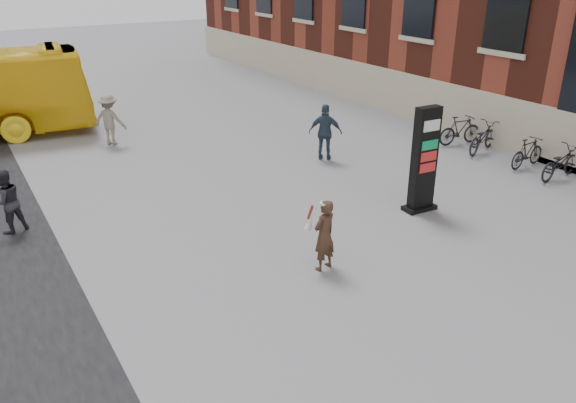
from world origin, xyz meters
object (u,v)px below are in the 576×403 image
bike_4 (560,163)px  pedestrian_a (7,202)px  bike_5 (528,153)px  info_pylon (424,160)px  bike_6 (482,138)px  bike_7 (460,130)px  pedestrian_c (325,132)px  pedestrian_b (110,120)px  woman (324,234)px

bike_4 → pedestrian_a: bearing=67.3°
bike_5 → info_pylon: bearing=93.4°
bike_4 → bike_6: bearing=-4.8°
info_pylon → bike_7: size_ratio=1.61×
info_pylon → bike_4: 5.25m
bike_4 → pedestrian_c: bearing=39.7°
pedestrian_b → bike_6: size_ratio=0.93×
info_pylon → pedestrian_a: bearing=159.1°
bike_4 → bike_5: 1.12m
pedestrian_a → bike_6: size_ratio=0.83×
bike_4 → bike_7: bearing=-4.8°
info_pylon → bike_4: bearing=-1.8°
pedestrian_c → bike_4: 7.09m
woman → bike_5: (9.04, 1.82, -0.33)m
bike_6 → pedestrian_a: bearing=65.2°
pedestrian_b → bike_6: (10.43, -7.41, -0.39)m
pedestrian_a → pedestrian_b: 6.93m
info_pylon → pedestrian_b: 11.19m
woman → bike_4: (9.04, 0.70, -0.32)m
pedestrian_b → bike_4: 14.68m
woman → bike_4: bearing=171.6°
woman → pedestrian_a: woman is taller
bike_6 → woman: bearing=93.9°
bike_5 → bike_7: size_ratio=0.93×
info_pylon → woman: 4.09m
info_pylon → woman: size_ratio=1.74×
bike_4 → bike_6: (0.00, 2.91, 0.01)m
woman → pedestrian_a: 7.59m
bike_5 → pedestrian_c: bearing=47.8°
woman → pedestrian_a: size_ratio=1.00×
pedestrian_b → woman: bearing=140.0°
info_pylon → pedestrian_b: (-5.28, 9.85, -0.48)m
info_pylon → bike_7: bearing=37.0°
info_pylon → bike_4: (5.15, -0.47, -0.88)m
pedestrian_c → bike_6: bearing=-162.0°
pedestrian_b → pedestrian_c: 7.60m
bike_5 → bike_6: size_ratio=0.84×
bike_5 → pedestrian_b: bearing=44.8°
pedestrian_b → bike_4: bearing=178.1°
pedestrian_a → bike_7: pedestrian_a is taller
pedestrian_a → bike_4: 15.15m
pedestrian_c → bike_4: pedestrian_c is taller
bike_6 → pedestrian_b: bearing=36.7°
pedestrian_c → bike_5: 6.34m
bike_5 → bike_6: bike_6 is taller
info_pylon → bike_7: 6.25m
pedestrian_c → bike_4: (4.96, -5.05, -0.42)m
woman → bike_7: woman is taller
bike_6 → bike_4: bearing=162.1°
pedestrian_c → pedestrian_b: bearing=-2.6°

